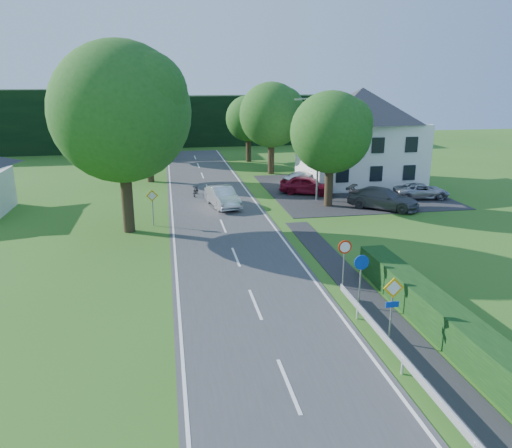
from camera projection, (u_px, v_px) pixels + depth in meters
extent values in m
cube|color=#3B3A3D|center=(231.00, 246.00, 29.02)|extent=(7.00, 80.00, 0.04)
cube|color=#242427|center=(348.00, 190.00, 43.34)|extent=(14.00, 16.00, 0.04)
cube|color=white|center=(175.00, 248.00, 28.46)|extent=(0.12, 80.00, 0.01)
cube|color=white|center=(285.00, 242.00, 29.57)|extent=(0.12, 80.00, 0.01)
cube|color=black|center=(244.00, 120.00, 72.85)|extent=(30.00, 5.00, 7.00)
cube|color=white|center=(359.00, 153.00, 45.73)|extent=(10.00, 8.00, 5.60)
pyramid|color=#26262B|center=(362.00, 105.00, 44.53)|extent=(10.60, 8.40, 3.00)
cylinder|color=gray|center=(318.00, 150.00, 38.74)|extent=(0.16, 0.16, 8.00)
cylinder|color=gray|center=(310.00, 99.00, 37.51)|extent=(1.70, 0.10, 0.10)
cube|color=gray|center=(298.00, 99.00, 37.37)|extent=(0.50, 0.18, 0.12)
cylinder|color=gray|center=(391.00, 313.00, 18.09)|extent=(0.07, 0.07, 2.40)
cube|color=#F1A90C|center=(394.00, 288.00, 17.78)|extent=(0.78, 0.04, 0.78)
cube|color=white|center=(394.00, 288.00, 17.78)|extent=(0.57, 0.05, 0.57)
cube|color=#0B35AE|center=(392.00, 304.00, 17.96)|extent=(0.50, 0.04, 0.22)
cylinder|color=gray|center=(360.00, 283.00, 20.95)|extent=(0.07, 0.07, 2.20)
cylinder|color=#0B35AE|center=(362.00, 262.00, 20.66)|extent=(0.64, 0.04, 0.64)
cylinder|color=gray|center=(344.00, 266.00, 22.84)|extent=(0.07, 0.07, 2.20)
cylinder|color=red|center=(345.00, 247.00, 22.54)|extent=(0.64, 0.04, 0.64)
cylinder|color=white|center=(345.00, 247.00, 22.52)|extent=(0.48, 0.04, 0.48)
cylinder|color=gray|center=(153.00, 210.00, 32.67)|extent=(0.07, 0.07, 2.20)
cube|color=#F1A90C|center=(152.00, 196.00, 32.38)|extent=(0.78, 0.04, 0.78)
cube|color=white|center=(152.00, 196.00, 32.38)|extent=(0.57, 0.05, 0.57)
imported|color=silver|center=(223.00, 197.00, 37.54)|extent=(2.45, 4.81, 1.51)
imported|color=black|center=(196.00, 190.00, 41.20)|extent=(0.99, 1.84, 0.92)
imported|color=maroon|center=(306.00, 185.00, 41.71)|extent=(4.76, 3.49, 1.51)
imported|color=#A5A5A9|center=(307.00, 180.00, 44.14)|extent=(4.41, 2.31, 1.38)
imported|color=#4A494E|center=(383.00, 198.00, 37.03)|extent=(5.43, 4.95, 1.52)
imported|color=#A6A5AC|center=(422.00, 191.00, 40.21)|extent=(4.60, 2.62, 1.21)
imported|color=#B6120E|center=(314.00, 178.00, 43.84)|extent=(1.97, 2.01, 1.81)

